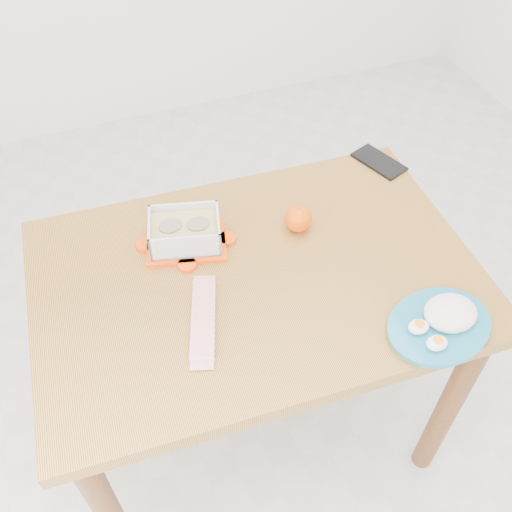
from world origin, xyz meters
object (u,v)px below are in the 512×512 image
object	(u,v)px
orange_fruit	(298,219)
rice_plate	(443,320)
food_container	(185,232)
dining_table	(256,304)
smartphone	(379,162)

from	to	relation	value
orange_fruit	rice_plate	bearing A→B (deg)	-65.81
food_container	orange_fruit	size ratio (longest dim) A/B	3.24
dining_table	rice_plate	size ratio (longest dim) A/B	3.84
dining_table	smartphone	xyz separation A→B (m)	(0.47, 0.26, 0.12)
dining_table	smartphone	bearing A→B (deg)	31.92
orange_fruit	rice_plate	distance (m)	0.42
rice_plate	smartphone	world-z (taller)	rice_plate
dining_table	orange_fruit	world-z (taller)	orange_fruit
food_container	smartphone	world-z (taller)	food_container
orange_fruit	smartphone	world-z (taller)	orange_fruit
dining_table	rice_plate	world-z (taller)	rice_plate
smartphone	food_container	bearing A→B (deg)	170.50
dining_table	rice_plate	bearing A→B (deg)	-38.48
dining_table	food_container	distance (m)	0.25
rice_plate	smartphone	size ratio (longest dim) A/B	1.84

